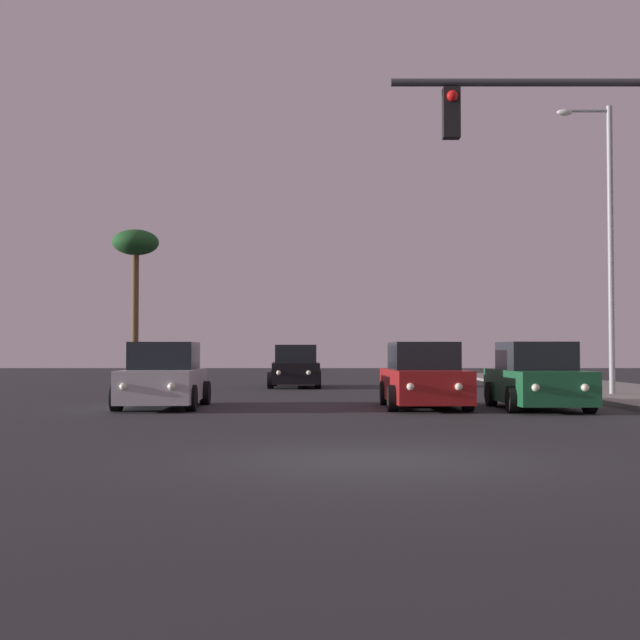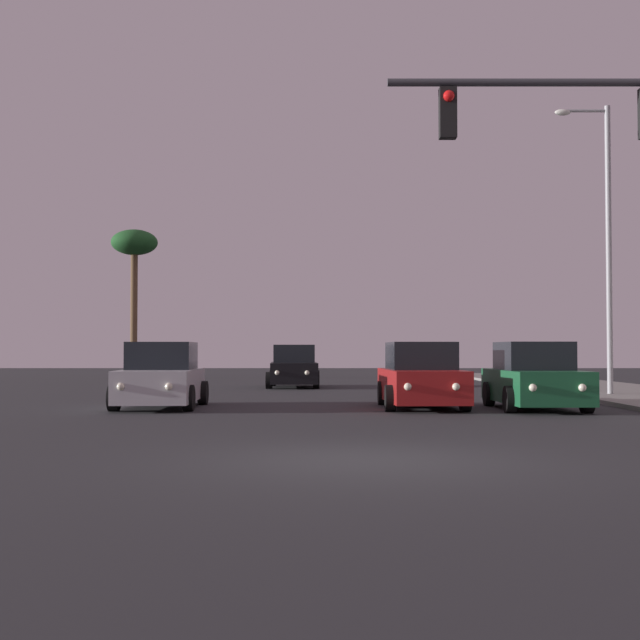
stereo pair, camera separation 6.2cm
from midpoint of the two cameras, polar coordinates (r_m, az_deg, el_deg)
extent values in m
plane|color=#28282B|center=(12.12, 3.36, -8.94)|extent=(120.00, 120.00, 0.00)
cube|color=#B7B7BC|center=(23.13, -9.86, -4.13)|extent=(1.92, 4.25, 0.80)
cube|color=black|center=(23.27, -9.78, -2.27)|extent=(1.65, 2.04, 0.70)
cylinder|color=black|center=(22.05, -12.77, -4.89)|extent=(0.24, 0.64, 0.64)
cylinder|color=black|center=(21.72, -8.12, -4.97)|extent=(0.24, 0.64, 0.64)
cylinder|color=black|center=(24.59, -11.40, -4.59)|extent=(0.24, 0.64, 0.64)
cylinder|color=black|center=(24.30, -7.23, -4.65)|extent=(0.24, 0.64, 0.64)
sphere|color=#F2EACC|center=(21.16, -12.36, -4.18)|extent=(0.18, 0.18, 0.18)
sphere|color=#F2EACC|center=(20.95, -9.37, -4.22)|extent=(0.18, 0.18, 0.18)
cube|color=maroon|center=(22.85, 6.79, -4.17)|extent=(1.97, 4.27, 0.80)
cube|color=black|center=(22.98, 6.74, -2.28)|extent=(1.68, 2.06, 0.70)
cylinder|color=black|center=(21.48, 4.80, -5.01)|extent=(0.24, 0.64, 0.64)
cylinder|color=black|center=(21.70, 9.56, -4.96)|extent=(0.24, 0.64, 0.64)
cylinder|color=black|center=(24.08, 4.30, -4.68)|extent=(0.24, 0.64, 0.64)
cylinder|color=black|center=(24.27, 8.56, -4.64)|extent=(0.24, 0.64, 0.64)
sphere|color=#F2EACC|center=(20.68, 5.92, -4.27)|extent=(0.18, 0.18, 0.18)
sphere|color=#F2EACC|center=(20.83, 8.99, -4.24)|extent=(0.18, 0.18, 0.18)
cube|color=black|center=(35.26, -1.44, -3.38)|extent=(1.96, 4.27, 0.80)
cube|color=black|center=(35.40, -1.44, -2.16)|extent=(1.68, 2.06, 0.70)
cylinder|color=black|center=(34.01, -3.03, -3.87)|extent=(0.24, 0.64, 0.64)
cylinder|color=black|center=(33.96, 0.01, -3.88)|extent=(0.24, 0.64, 0.64)
cylinder|color=black|center=(36.61, -2.80, -3.74)|extent=(0.24, 0.64, 0.64)
cylinder|color=black|center=(36.56, 0.03, -3.74)|extent=(0.24, 0.64, 0.64)
sphere|color=#F2EACC|center=(33.17, -2.51, -3.39)|extent=(0.18, 0.18, 0.18)
sphere|color=#F2EACC|center=(33.13, -0.58, -3.39)|extent=(0.18, 0.18, 0.18)
cube|color=#195933|center=(22.83, 13.87, -4.13)|extent=(1.91, 4.25, 0.80)
cube|color=black|center=(22.96, 13.76, -2.24)|extent=(1.65, 2.04, 0.70)
cylinder|color=black|center=(21.38, 12.35, -4.99)|extent=(0.24, 0.64, 0.64)
cylinder|color=black|center=(21.82, 16.99, -4.89)|extent=(0.24, 0.64, 0.64)
cylinder|color=black|center=(23.92, 11.03, -4.67)|extent=(0.24, 0.64, 0.64)
cylinder|color=black|center=(24.33, 15.21, -4.59)|extent=(0.24, 0.64, 0.64)
sphere|color=#F2EACC|center=(20.64, 13.75, -4.23)|extent=(0.18, 0.18, 0.18)
sphere|color=#F2EACC|center=(20.93, 16.73, -4.17)|extent=(0.18, 0.18, 0.18)
cylinder|color=#38383D|center=(17.01, 17.07, 14.34)|extent=(7.11, 0.14, 0.14)
cube|color=black|center=(16.33, 8.49, 12.96)|extent=(0.30, 0.24, 0.90)
sphere|color=red|center=(16.27, 8.56, 14.01)|extent=(0.20, 0.20, 0.20)
cylinder|color=#99999E|center=(29.24, 18.26, 4.34)|extent=(0.18, 0.18, 9.00)
cylinder|color=#99999E|center=(29.81, 16.86, 12.71)|extent=(1.40, 0.10, 0.10)
ellipsoid|color=silver|center=(29.61, 15.53, 12.70)|extent=(0.50, 0.24, 0.20)
cylinder|color=brown|center=(47.04, -11.59, 0.32)|extent=(0.36, 0.36, 6.58)
ellipsoid|color=#1E5123|center=(47.34, -11.56, 4.89)|extent=(2.40, 2.40, 1.32)
camera|label=1|loc=(0.03, -89.93, 0.00)|focal=50.00mm
camera|label=2|loc=(0.03, 90.07, 0.00)|focal=50.00mm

